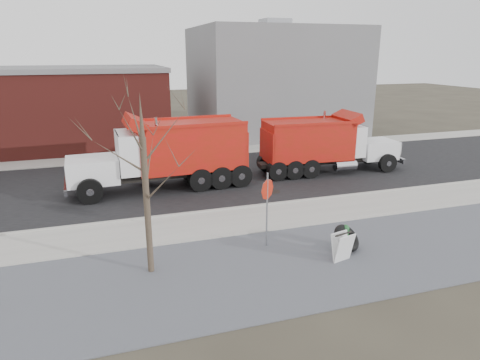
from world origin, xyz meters
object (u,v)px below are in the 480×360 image
object	(u,v)px
dump_truck_red_a	(324,143)
dump_truck_red_b	(168,151)
stop_sign	(267,197)
sandwich_board	(342,247)
fire_hydrant	(345,237)
truck_tire	(347,238)

from	to	relation	value
dump_truck_red_a	dump_truck_red_b	world-z (taller)	dump_truck_red_b
stop_sign	sandwich_board	size ratio (longest dim) A/B	2.77
fire_hydrant	sandwich_board	world-z (taller)	sandwich_board
fire_hydrant	dump_truck_red_a	size ratio (longest dim) A/B	0.10
stop_sign	dump_truck_red_a	world-z (taller)	dump_truck_red_a
fire_hydrant	truck_tire	xyz separation A→B (m)	(-0.08, -0.21, 0.06)
truck_tire	stop_sign	xyz separation A→B (m)	(-2.36, 1.05, 1.32)
stop_sign	sandwich_board	bearing A→B (deg)	-56.85
truck_tire	dump_truck_red_b	size ratio (longest dim) A/B	0.16
truck_tire	sandwich_board	size ratio (longest dim) A/B	1.41
fire_hydrant	sandwich_board	xyz separation A→B (m)	(-0.62, -0.86, 0.12)
fire_hydrant	dump_truck_red_b	world-z (taller)	dump_truck_red_b
sandwich_board	dump_truck_red_b	world-z (taller)	dump_truck_red_b
fire_hydrant	dump_truck_red_a	bearing A→B (deg)	71.81
dump_truck_red_a	sandwich_board	bearing A→B (deg)	-112.28
dump_truck_red_a	stop_sign	bearing A→B (deg)	-126.22
dump_truck_red_b	dump_truck_red_a	bearing A→B (deg)	179.43
truck_tire	dump_truck_red_b	bearing A→B (deg)	117.68
truck_tire	sandwich_board	bearing A→B (deg)	-129.77
fire_hydrant	sandwich_board	size ratio (longest dim) A/B	0.87
truck_tire	dump_truck_red_a	bearing A→B (deg)	66.15
stop_sign	sandwich_board	world-z (taller)	stop_sign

